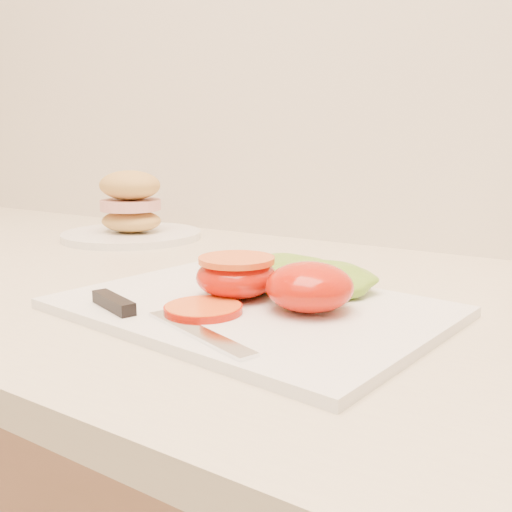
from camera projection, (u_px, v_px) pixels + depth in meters
The scene contains 8 objects.
cutting_board at pixel (250, 307), 0.56m from camera, with size 0.36×0.26×0.01m, color white.
tomato_half_dome at pixel (309, 287), 0.53m from camera, with size 0.08×0.08×0.05m, color red.
tomato_half_cut at pixel (237, 275), 0.58m from camera, with size 0.08×0.08×0.04m.
tomato_slice_0 at pixel (203, 309), 0.53m from camera, with size 0.07×0.07×0.01m, color orange.
lettuce_leaf_0 at pixel (284, 274), 0.62m from camera, with size 0.14×0.09×0.03m, color #72A92C.
lettuce_leaf_1 at pixel (321, 280), 0.60m from camera, with size 0.12×0.09×0.03m, color #72A92C.
knife at pixel (144, 313), 0.51m from camera, with size 0.22×0.06×0.01m.
sandwich_plate at pixel (131, 214), 0.98m from camera, with size 0.24×0.24×0.12m.
Camera 1 is at (0.10, 1.14, 1.10)m, focal length 40.00 mm.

